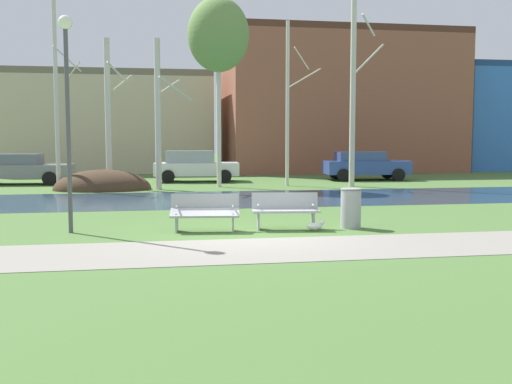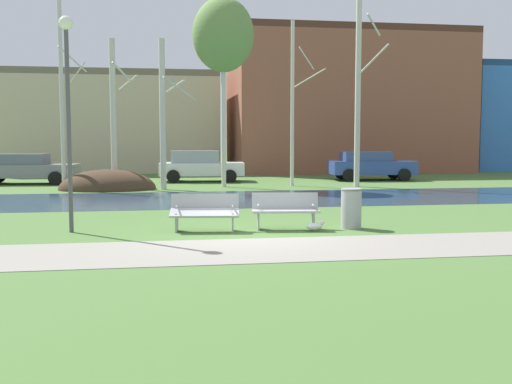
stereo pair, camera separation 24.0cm
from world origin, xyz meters
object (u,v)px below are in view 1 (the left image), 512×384
object	(u,v)px
parked_van_nearest_grey	(17,168)
parked_hatch_third_blue	(365,165)
seagull	(315,226)
trash_bin	(351,208)
parked_sedan_second_white	(195,166)
bench_right	(286,210)
streetlamp	(67,87)
bench_left	(205,211)

from	to	relation	value
parked_van_nearest_grey	parked_hatch_third_blue	bearing A→B (deg)	-0.75
seagull	parked_hatch_third_blue	distance (m)	17.58
trash_bin	parked_sedan_second_white	size ratio (longest dim) A/B	0.23
bench_right	parked_hatch_third_blue	world-z (taller)	parked_hatch_third_blue
seagull	streetlamp	world-z (taller)	streetlamp
seagull	parked_hatch_third_blue	xyz separation A→B (m)	(7.13, 16.06, 0.65)
seagull	parked_van_nearest_grey	xyz separation A→B (m)	(-9.97, 16.28, 0.63)
seagull	trash_bin	bearing A→B (deg)	19.13
trash_bin	seagull	xyz separation A→B (m)	(-0.98, -0.34, -0.37)
bench_right	parked_sedan_second_white	distance (m)	16.12
seagull	streetlamp	bearing A→B (deg)	172.21
bench_left	bench_right	world-z (taller)	same
parked_hatch_third_blue	seagull	bearing A→B (deg)	-113.93
trash_bin	streetlamp	bearing A→B (deg)	176.26
streetlamp	parked_van_nearest_grey	bearing A→B (deg)	105.64
parked_hatch_third_blue	streetlamp	bearing A→B (deg)	-129.85
trash_bin	streetlamp	world-z (taller)	streetlamp
parked_sedan_second_white	parked_hatch_third_blue	world-z (taller)	parked_sedan_second_white
parked_van_nearest_grey	parked_sedan_second_white	bearing A→B (deg)	1.73
parked_sedan_second_white	seagull	bearing A→B (deg)	-84.41
streetlamp	parked_hatch_third_blue	size ratio (longest dim) A/B	1.12
trash_bin	bench_right	bearing A→B (deg)	176.23
parked_van_nearest_grey	parked_hatch_third_blue	xyz separation A→B (m)	(17.10, -0.22, 0.02)
seagull	parked_sedan_second_white	distance (m)	16.63
bench_left	parked_sedan_second_white	distance (m)	16.12
trash_bin	parked_van_nearest_grey	world-z (taller)	parked_van_nearest_grey
bench_left	streetlamp	world-z (taller)	streetlamp
bench_right	parked_sedan_second_white	bearing A→B (deg)	93.55
streetlamp	parked_hatch_third_blue	bearing A→B (deg)	50.15
parked_sedan_second_white	parked_hatch_third_blue	xyz separation A→B (m)	(8.74, -0.48, -0.02)
streetlamp	parked_hatch_third_blue	world-z (taller)	streetlamp
parked_sedan_second_white	parked_hatch_third_blue	size ratio (longest dim) A/B	0.98
parked_van_nearest_grey	parked_sedan_second_white	world-z (taller)	parked_sedan_second_white
bench_right	streetlamp	size ratio (longest dim) A/B	0.34
bench_right	streetlamp	xyz separation A→B (m)	(-5.01, 0.33, 2.86)
bench_left	parked_hatch_third_blue	xyz separation A→B (m)	(9.68, 15.61, 0.31)
streetlamp	parked_sedan_second_white	bearing A→B (deg)	75.72
bench_left	parked_van_nearest_grey	world-z (taller)	parked_van_nearest_grey
trash_bin	parked_van_nearest_grey	size ratio (longest dim) A/B	0.20
bench_left	trash_bin	world-z (taller)	trash_bin
parked_van_nearest_grey	streetlamp	bearing A→B (deg)	-74.36
bench_left	parked_hatch_third_blue	bearing A→B (deg)	58.19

